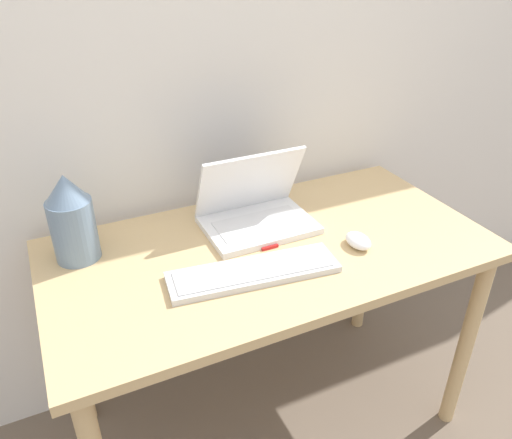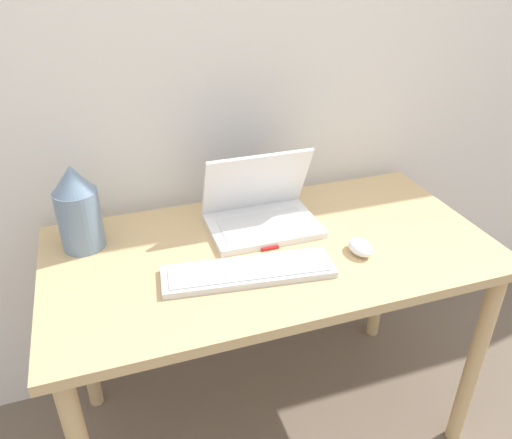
{
  "view_description": "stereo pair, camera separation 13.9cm",
  "coord_description": "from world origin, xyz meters",
  "px_view_note": "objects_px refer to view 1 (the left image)",
  "views": [
    {
      "loc": [
        -0.56,
        -0.76,
        1.55
      ],
      "look_at": [
        -0.05,
        0.33,
        0.85
      ],
      "focal_mm": 35.0,
      "sensor_mm": 36.0,
      "label": 1
    },
    {
      "loc": [
        -0.43,
        -0.81,
        1.55
      ],
      "look_at": [
        -0.05,
        0.33,
        0.85
      ],
      "focal_mm": 35.0,
      "sensor_mm": 36.0,
      "label": 2
    }
  ],
  "objects_px": {
    "mouse": "(358,241)",
    "keyboard": "(254,272)",
    "laptop": "(255,210)",
    "mp3_player": "(266,243)",
    "vase": "(72,219)"
  },
  "relations": [
    {
      "from": "laptop",
      "to": "mp3_player",
      "type": "distance_m",
      "value": 0.13
    },
    {
      "from": "laptop",
      "to": "mouse",
      "type": "xyz_separation_m",
      "value": [
        0.22,
        -0.24,
        -0.03
      ]
    },
    {
      "from": "vase",
      "to": "mp3_player",
      "type": "bearing_deg",
      "value": -18.09
    },
    {
      "from": "vase",
      "to": "laptop",
      "type": "bearing_deg",
      "value": -4.96
    },
    {
      "from": "laptop",
      "to": "mp3_player",
      "type": "relative_size",
      "value": 5.39
    },
    {
      "from": "mp3_player",
      "to": "vase",
      "type": "bearing_deg",
      "value": 161.91
    },
    {
      "from": "mouse",
      "to": "keyboard",
      "type": "bearing_deg",
      "value": 179.72
    },
    {
      "from": "mp3_player",
      "to": "mouse",
      "type": "bearing_deg",
      "value": -27.33
    },
    {
      "from": "mouse",
      "to": "mp3_player",
      "type": "distance_m",
      "value": 0.27
    },
    {
      "from": "laptop",
      "to": "keyboard",
      "type": "relative_size",
      "value": 0.7
    },
    {
      "from": "laptop",
      "to": "mp3_player",
      "type": "height_order",
      "value": "laptop"
    },
    {
      "from": "keyboard",
      "to": "vase",
      "type": "distance_m",
      "value": 0.51
    },
    {
      "from": "vase",
      "to": "mp3_player",
      "type": "xyz_separation_m",
      "value": [
        0.51,
        -0.17,
        -0.12
      ]
    },
    {
      "from": "keyboard",
      "to": "mouse",
      "type": "relative_size",
      "value": 5.11
    },
    {
      "from": "mouse",
      "to": "mp3_player",
      "type": "height_order",
      "value": "mouse"
    }
  ]
}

